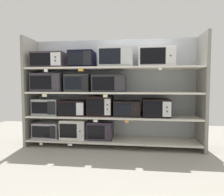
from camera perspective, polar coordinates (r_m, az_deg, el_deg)
The scene contains 32 objects.
ground at distance 2.60m, azimuth -2.82°, elevation -20.60°, with size 6.92×6.00×0.02m, color gray.
back_panel at distance 3.64m, azimuth 0.53°, elevation 1.95°, with size 3.12×0.04×1.90m, color #9EA3A8.
upright_left at distance 3.84m, azimuth -22.70°, elevation 1.76°, with size 0.05×0.52×1.90m, color gray.
upright_right at distance 3.51m, azimuth 24.94°, elevation 1.55°, with size 0.05×0.52×1.90m, color gray.
shelf_0 at distance 3.50m, azimuth 0.00°, elevation -12.16°, with size 2.92×0.52×0.03m, color beige.
microwave_0 at distance 3.78m, azimuth -18.23°, elevation -8.79°, with size 0.45×0.39×0.27m.
microwave_1 at distance 3.59m, azimuth -11.02°, elevation -8.83°, with size 0.44×0.36×0.33m.
microwave_2 at distance 3.48m, azimuth -3.38°, elevation -9.38°, with size 0.43×0.35×0.31m.
price_tag_0 at distance 3.60m, azimuth -20.10°, elevation -12.54°, with size 0.05×0.00×0.04m, color beige.
price_tag_1 at distance 3.41m, azimuth -12.24°, elevation -13.29°, with size 0.07×0.00×0.03m, color white.
shelf_1 at distance 3.41m, azimuth 0.00°, elevation -5.42°, with size 2.92×0.52×0.03m, color beige.
microwave_3 at distance 3.71m, azimuth -18.33°, elevation -2.45°, with size 0.46×0.37×0.28m.
microwave_4 at distance 3.53m, azimuth -11.05°, elevation -2.78°, with size 0.46×0.39×0.26m.
microwave_5 at distance 3.41m, azimuth -3.43°, elevation -2.29°, with size 0.42×0.39×0.34m.
microwave_6 at distance 3.36m, azimuth 4.49°, elevation -3.05°, with size 0.45×0.39×0.26m.
microwave_7 at distance 3.37m, azimuth 12.76°, elevation -2.78°, with size 0.45×0.43×0.30m.
price_tag_2 at distance 3.19m, azimuth -4.87°, elevation -6.74°, with size 0.07×0.00×0.04m, color white.
price_tag_3 at distance 3.13m, azimuth 4.38°, elevation -6.94°, with size 0.05×0.00×0.04m, color orange.
shelf_2 at distance 3.37m, azimuth 0.00°, elevation 1.57°, with size 2.92×0.52×0.03m, color beige.
microwave_8 at distance 3.67m, azimuth -17.84°, elevation 4.31°, with size 0.55×0.43×0.32m.
microwave_9 at distance 3.48m, azimuth -9.74°, elevation 4.32°, with size 0.42×0.38×0.30m.
microwave_10 at distance 3.37m, azimuth -0.77°, elevation 4.24°, with size 0.56×0.41×0.28m.
price_tag_4 at distance 3.43m, azimuth -19.17°, elevation 0.70°, with size 0.08×0.00×0.04m, color beige.
price_tag_5 at distance 3.12m, azimuth -1.97°, elevation 0.62°, with size 0.07×0.00×0.05m, color beige.
shelf_3 at distance 3.38m, azimuth 0.00°, elevation 8.63°, with size 2.92×0.52×0.03m, color beige.
microwave_11 at distance 3.69m, azimuth -17.76°, elevation 10.39°, with size 0.57×0.42×0.27m.
microwave_12 at distance 3.49m, azimuth -8.70°, elevation 11.04°, with size 0.42×0.41×0.29m.
microwave_13 at distance 3.39m, azimuth 1.18°, elevation 11.73°, with size 0.57×0.37×0.34m.
microwave_14 at distance 3.38m, azimuth 12.77°, elevation 11.50°, with size 0.58×0.40×0.32m.
price_tag_6 at distance 3.42m, azimuth -18.85°, elevation 7.63°, with size 0.06×0.00×0.05m, color white.
price_tag_7 at distance 3.21m, azimuth -9.16°, elevation 8.14°, with size 0.09×0.00×0.04m, color orange.
price_tag_8 at distance 3.11m, azimuth 13.97°, elevation 8.30°, with size 0.05×0.00×0.03m, color white.
Camera 1 is at (0.40, -3.34, 1.06)m, focal length 31.17 mm.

